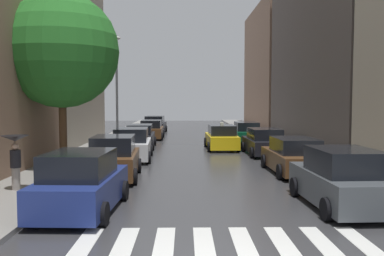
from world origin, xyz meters
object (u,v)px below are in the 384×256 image
parked_car_left_nearest (81,184)px  parked_car_left_second (114,159)px  parked_car_left_sixth (155,125)px  lamp_post_left (117,83)px  pedestrian_foreground (15,151)px  parked_car_right_second (294,157)px  parked_car_left_fourth (140,137)px  taxi_midroad (221,138)px  parked_car_left_third (132,145)px  parked_car_left_fifth (151,130)px  parked_car_right_nearest (342,180)px  street_tree_left (61,51)px  parked_car_right_fourth (246,133)px  parked_car_right_third (264,142)px

parked_car_left_nearest → parked_car_left_second: parked_car_left_second is taller
parked_car_left_sixth → lamp_post_left: 13.38m
pedestrian_foreground → parked_car_right_second: bearing=-95.7°
parked_car_left_fourth → taxi_midroad: (5.47, -0.87, 0.00)m
parked_car_left_second → pedestrian_foreground: size_ratio=2.21×
parked_car_left_third → parked_car_left_fifth: (0.08, 12.49, -0.07)m
parked_car_right_nearest → parked_car_right_second: (0.09, 5.96, -0.09)m
parked_car_left_nearest → pedestrian_foreground: size_ratio=2.29×
parked_car_left_fourth → street_tree_left: street_tree_left is taller
parked_car_left_nearest → parked_car_right_fourth: bearing=-18.8°
parked_car_left_third → parked_car_right_second: (7.74, -4.36, -0.06)m
parked_car_left_fourth → parked_car_left_fifth: 6.78m
street_tree_left → parked_car_left_third: bearing=45.1°
parked_car_left_sixth → parked_car_right_fourth: size_ratio=1.18×
parked_car_left_fifth → parked_car_left_sixth: parked_car_left_sixth is taller
parked_car_left_third → parked_car_right_second: 8.89m
parked_car_left_sixth → parked_car_right_third: 18.59m
parked_car_left_second → parked_car_right_fourth: size_ratio=1.04×
parked_car_left_fifth → parked_car_right_third: bearing=-144.9°
parked_car_left_sixth → parked_car_left_second: bearing=-177.7°
parked_car_left_fifth → lamp_post_left: 7.58m
parked_car_left_fourth → lamp_post_left: (-1.63, 0.41, 3.66)m
street_tree_left → parked_car_right_third: bearing=24.8°
taxi_midroad → pedestrian_foreground: 15.57m
parked_car_right_fourth → lamp_post_left: 10.35m
parked_car_right_nearest → taxi_midroad: 15.34m
parked_car_left_second → lamp_post_left: lamp_post_left is taller
parked_car_left_third → taxi_midroad: (5.33, 4.84, -0.05)m
parked_car_left_fifth → lamp_post_left: (-1.85, -6.37, 3.67)m
parked_car_left_nearest → pedestrian_foreground: bearing=52.3°
parked_car_left_sixth → pedestrian_foreground: 27.36m
parked_car_left_nearest → pedestrian_foreground: (-2.86, 2.42, 0.67)m
parked_car_left_second → lamp_post_left: bearing=5.6°
parked_car_left_fifth → parked_car_right_fourth: (7.47, -3.75, 0.01)m
pedestrian_foreground → street_tree_left: 6.77m
parked_car_right_second → street_tree_left: bearing=80.7°
parked_car_right_third → pedestrian_foreground: bearing=132.8°
parked_car_right_fourth → street_tree_left: street_tree_left is taller
parked_car_right_second → taxi_midroad: size_ratio=1.02×
parked_car_left_fifth → parked_car_right_third: parked_car_left_fifth is taller
parked_car_right_nearest → parked_car_right_third: 12.28m
parked_car_left_fourth → parked_car_left_fifth: bearing=-3.4°
parked_car_left_fourth → parked_car_right_second: parked_car_left_fourth is taller
taxi_midroad → street_tree_left: bearing=131.8°
parked_car_left_second → parked_car_right_nearest: (7.69, -4.79, 0.01)m
taxi_midroad → parked_car_right_nearest: bearing=-172.8°
parked_car_left_fifth → parked_car_right_third: 12.95m
parked_car_left_third → parked_car_right_second: size_ratio=0.98×
parked_car_left_second → taxi_midroad: 11.68m
parked_car_left_second → parked_car_right_nearest: size_ratio=0.93×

